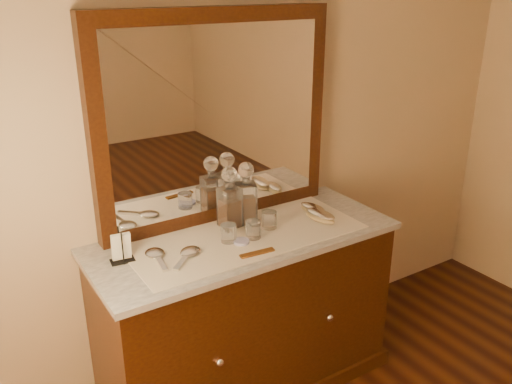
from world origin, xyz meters
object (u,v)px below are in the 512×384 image
Objects in this scene: brush_near at (320,216)px; brush_far at (313,209)px; pin_dish at (241,241)px; hand_mirror_inner at (189,253)px; mirror_frame at (216,119)px; decanter_right at (246,199)px; decanter_left at (230,204)px; hand_mirror_outer at (156,255)px; dresser_cabinet at (245,315)px; napkin_rack at (121,249)px; comb at (257,253)px.

brush_far is at bearing 73.63° from brush_near.
pin_dish is at bearing -168.72° from brush_far.
hand_mirror_inner is at bearing 175.04° from pin_dish.
brush_near is (0.40, -0.31, -0.47)m from mirror_frame.
hand_mirror_inner is (-0.70, 0.02, -0.02)m from brush_near.
brush_far is (0.48, 0.10, 0.01)m from pin_dish.
brush_near is (0.32, -0.18, -0.09)m from decanter_right.
decanter_left is 0.44m from hand_mirror_outer.
hand_mirror_outer is 1.12× the size of hand_mirror_inner.
napkin_rack reaches higher than dresser_cabinet.
decanter_right is at bearing 166.41° from brush_far.
dresser_cabinet is 0.49m from comb.
mirror_frame is 16.57× the size of pin_dish.
mirror_frame is 0.58m from pin_dish.
dresser_cabinet is 0.97m from mirror_frame.
hand_mirror_inner is at bearing -136.80° from mirror_frame.
decanter_right is at bearing 72.16° from comb.
decanter_right is (0.64, 0.05, 0.06)m from napkin_rack.
pin_dish is 0.45× the size of comb.
brush_far is 0.86m from hand_mirror_outer.
comb is 0.33m from decanter_left.
decanter_right is 0.37m from brush_far.
mirror_frame is at bearing 153.23° from brush_far.
dresser_cabinet is 1.17× the size of mirror_frame.
pin_dish is at bearing 97.47° from comb.
dresser_cabinet is 7.54× the size of brush_near.
pin_dish is 0.25m from hand_mirror_inner.
pin_dish reaches higher than comb.
decanter_left reaches higher than napkin_rack.
decanter_left is (0.55, 0.05, 0.06)m from napkin_rack.
comb is at bearing -28.95° from hand_mirror_outer.
hand_mirror_inner is at bearing 155.41° from comb.
pin_dish is 0.24× the size of decanter_right.
brush_near is at bearing 21.18° from comb.
hand_mirror_inner reaches higher than dresser_cabinet.
mirror_frame is at bearing 88.74° from comb.
brush_far reaches higher than comb.
pin_dish is at bearing -130.73° from dresser_cabinet.
napkin_rack is 0.68× the size of hand_mirror_outer.
mirror_frame is 0.74m from napkin_rack.
mirror_frame is 7.61× the size of brush_far.
decanter_right is 1.40× the size of hand_mirror_outer.
napkin_rack is at bearing 158.85° from comb.
comb is 0.43m from hand_mirror_outer.
hand_mirror_outer is (-0.83, 0.08, -0.02)m from brush_near.
decanter_left is 0.09m from decanter_right.
mirror_frame is at bearing 85.38° from decanter_left.
hand_mirror_outer is at bearing 177.47° from dresser_cabinet.
pin_dish is 0.13m from comb.
hand_mirror_outer is at bearing -169.44° from decanter_right.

